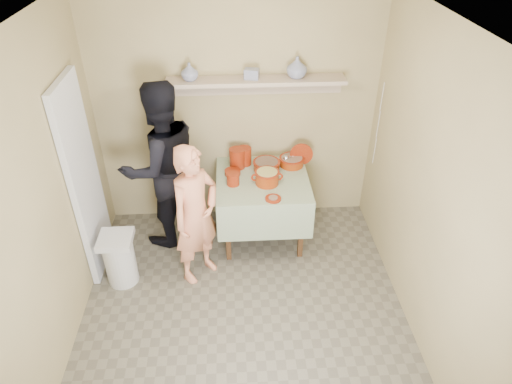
{
  "coord_description": "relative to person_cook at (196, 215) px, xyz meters",
  "views": [
    {
      "loc": [
        -0.06,
        -2.75,
        3.34
      ],
      "look_at": [
        0.15,
        0.75,
        0.95
      ],
      "focal_mm": 32.0,
      "sensor_mm": 36.0,
      "label": 1
    }
  ],
  "objects": [
    {
      "name": "vase_right",
      "position": [
        1.03,
        0.92,
        1.09
      ],
      "size": [
        0.23,
        0.23,
        0.21
      ],
      "primitive_type": "imported",
      "rotation": [
        0.0,
        0.0,
        -0.15
      ],
      "color": "navy",
      "rests_on": "wall_shelf"
    },
    {
      "name": "ladle",
      "position": [
        0.95,
        0.79,
        0.14
      ],
      "size": [
        0.08,
        0.26,
        0.19
      ],
      "color": "silver",
      "rests_on": "cazuela_meat_b"
    },
    {
      "name": "front_plate",
      "position": [
        0.75,
        0.18,
        0.04
      ],
      "size": [
        0.16,
        0.16,
        0.03
      ],
      "color": "#761401",
      "rests_on": "serving_table"
    },
    {
      "name": "person_helper",
      "position": [
        -0.36,
        0.61,
        0.18
      ],
      "size": [
        1.12,
        1.06,
        1.83
      ],
      "primitive_type": "imported",
      "rotation": [
        0.0,
        0.0,
        -2.59
      ],
      "color": "black",
      "rests_on": "ground"
    },
    {
      "name": "ground",
      "position": [
        0.42,
        -0.71,
        -0.73
      ],
      "size": [
        3.5,
        3.5,
        0.0
      ],
      "primitive_type": "plane",
      "color": "#655E4F",
      "rests_on": "ground"
    },
    {
      "name": "tile_panel",
      "position": [
        -1.04,
        0.24,
        0.27
      ],
      "size": [
        0.06,
        0.7,
        2.0
      ],
      "primitive_type": "cube",
      "color": "silver",
      "rests_on": "ground"
    },
    {
      "name": "cazuela_rice",
      "position": [
        0.71,
        0.47,
        0.11
      ],
      "size": [
        0.33,
        0.25,
        0.14
      ],
      "color": "maroon",
      "rests_on": "serving_table"
    },
    {
      "name": "cazuela_meat_a",
      "position": [
        0.73,
        0.75,
        0.09
      ],
      "size": [
        0.3,
        0.3,
        0.1
      ],
      "color": "maroon",
      "rests_on": "serving_table"
    },
    {
      "name": "plate_stack_b",
      "position": [
        0.49,
        0.88,
        0.13
      ],
      "size": [
        0.16,
        0.16,
        0.2
      ],
      "primitive_type": "cylinder",
      "color": "#761401",
      "rests_on": "serving_table"
    },
    {
      "name": "serving_table",
      "position": [
        0.67,
        0.57,
        -0.09
      ],
      "size": [
        0.97,
        0.97,
        0.76
      ],
      "color": "#4C2D16",
      "rests_on": "ground"
    },
    {
      "name": "electrical_cord",
      "position": [
        1.89,
        0.77,
        0.52
      ],
      "size": [
        0.01,
        0.05,
        0.9
      ],
      "color": "silver",
      "rests_on": "wall_shelf"
    },
    {
      "name": "ceramic_box",
      "position": [
        0.58,
        0.91,
        1.04
      ],
      "size": [
        0.16,
        0.13,
        0.1
      ],
      "primitive_type": "cube",
      "rotation": [
        0.0,
        0.0,
        -0.24
      ],
      "color": "navy",
      "rests_on": "wall_shelf"
    },
    {
      "name": "trash_bin",
      "position": [
        -0.77,
        -0.07,
        -0.45
      ],
      "size": [
        0.32,
        0.32,
        0.56
      ],
      "color": "silver",
      "rests_on": "ground"
    },
    {
      "name": "bowl_stack",
      "position": [
        0.36,
        0.47,
        0.09
      ],
      "size": [
        0.13,
        0.13,
        0.13
      ],
      "primitive_type": "cylinder",
      "color": "#761401",
      "rests_on": "serving_table"
    },
    {
      "name": "propped_lid",
      "position": [
        1.12,
        0.85,
        0.15
      ],
      "size": [
        0.25,
        0.06,
        0.25
      ],
      "primitive_type": "cylinder",
      "rotation": [
        1.53,
        0.0,
        -0.12
      ],
      "color": "#761401",
      "rests_on": "serving_table"
    },
    {
      "name": "room_shell",
      "position": [
        0.42,
        -0.71,
        0.88
      ],
      "size": [
        3.04,
        3.54,
        2.62
      ],
      "color": "tan",
      "rests_on": "ground"
    },
    {
      "name": "wall_shelf",
      "position": [
        0.62,
        0.94,
        0.94
      ],
      "size": [
        1.8,
        0.25,
        0.21
      ],
      "color": "tan",
      "rests_on": "room_shell"
    },
    {
      "name": "vase_left",
      "position": [
        -0.03,
        0.91,
        1.08
      ],
      "size": [
        0.24,
        0.24,
        0.18
      ],
      "primitive_type": "imported",
      "rotation": [
        0.0,
        0.0,
        0.74
      ],
      "color": "navy",
      "rests_on": "wall_shelf"
    },
    {
      "name": "person_cook",
      "position": [
        0.0,
        0.0,
        0.0
      ],
      "size": [
        0.62,
        0.63,
        1.46
      ],
      "primitive_type": "imported",
      "rotation": [
        0.0,
        0.0,
        0.8
      ],
      "color": "#E78A64",
      "rests_on": "ground"
    },
    {
      "name": "empty_bowl",
      "position": [
        0.36,
        0.67,
        0.05
      ],
      "size": [
        0.17,
        0.17,
        0.05
      ],
      "primitive_type": "cylinder",
      "color": "#761401",
      "rests_on": "serving_table"
    },
    {
      "name": "cazuela_meat_b",
      "position": [
        1.01,
        0.82,
        0.09
      ],
      "size": [
        0.28,
        0.28,
        0.1
      ],
      "color": "maroon",
      "rests_on": "serving_table"
    },
    {
      "name": "plate_stack_a",
      "position": [
        0.41,
        0.81,
        0.14
      ],
      "size": [
        0.17,
        0.17,
        0.22
      ],
      "primitive_type": "cylinder",
      "color": "#761401",
      "rests_on": "serving_table"
    }
  ]
}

